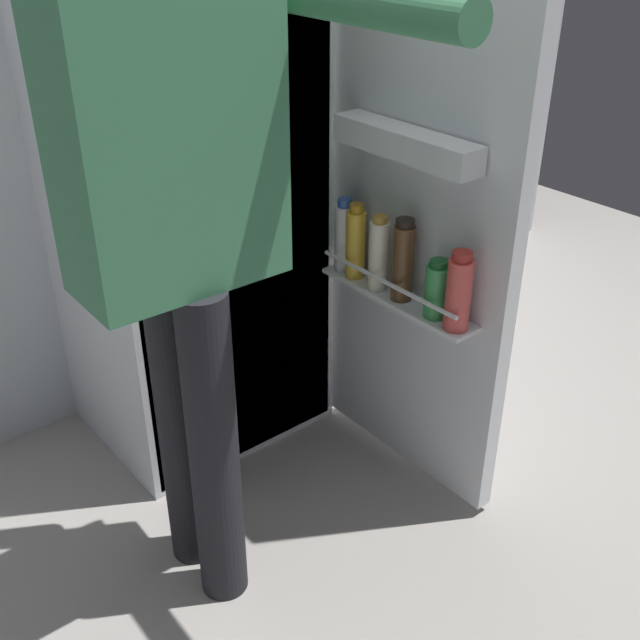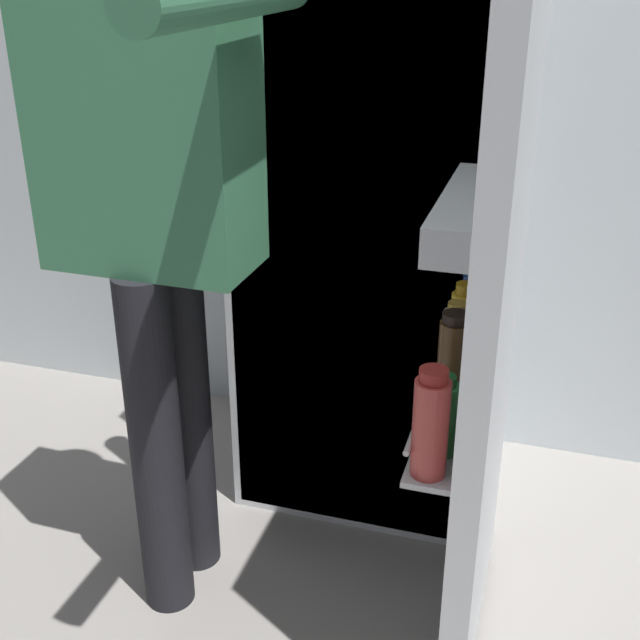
{
  "view_description": "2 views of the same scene",
  "coord_description": "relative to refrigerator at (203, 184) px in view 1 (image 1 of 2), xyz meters",
  "views": [
    {
      "loc": [
        -1.05,
        -1.39,
        1.6
      ],
      "look_at": [
        -0.01,
        -0.12,
        0.66
      ],
      "focal_mm": 43.05,
      "sensor_mm": 36.0,
      "label": 1
    },
    {
      "loc": [
        0.46,
        -1.53,
        1.49
      ],
      "look_at": [
        -0.0,
        -0.02,
        0.76
      ],
      "focal_mm": 45.9,
      "sensor_mm": 36.0,
      "label": 2
    }
  ],
  "objects": [
    {
      "name": "person",
      "position": [
        -0.37,
        -0.54,
        0.21
      ],
      "size": [
        0.55,
        0.76,
        1.73
      ],
      "color": "black",
      "rests_on": "ground_plane"
    },
    {
      "name": "refrigerator",
      "position": [
        0.0,
        0.0,
        0.0
      ],
      "size": [
        0.74,
        1.22,
        1.68
      ],
      "color": "silver",
      "rests_on": "ground_plane"
    },
    {
      "name": "ground_plane",
      "position": [
        -0.03,
        -0.48,
        -0.84
      ],
      "size": [
        5.65,
        5.65,
        0.0
      ],
      "primitive_type": "plane",
      "color": "gray"
    }
  ]
}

